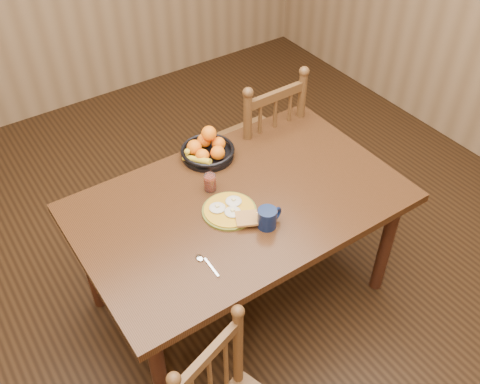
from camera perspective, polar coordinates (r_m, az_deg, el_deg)
room at (r=2.26m, az=0.00°, el=10.41°), size 4.52×5.02×2.72m
dining_table at (r=2.69m, az=0.00°, el=-2.14°), size 1.60×1.00×0.75m
chair_far at (r=3.37m, az=1.86°, el=4.92°), size 0.48×0.46×1.04m
breakfast_plate at (r=2.55m, az=-1.05°, el=-1.98°), size 0.26×0.31×0.04m
fork at (r=2.56m, az=1.69°, el=-2.15°), size 0.04×0.18×0.00m
spoon at (r=2.35m, az=-3.90°, el=-7.35°), size 0.04×0.16×0.01m
coffee_mug at (r=2.47m, az=3.00°, el=-2.75°), size 0.13×0.09×0.10m
juice_glass at (r=2.66m, az=-3.21°, el=0.98°), size 0.06×0.06×0.09m
fruit_bowl at (r=2.86m, az=-3.52°, el=4.56°), size 0.29×0.29×0.17m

